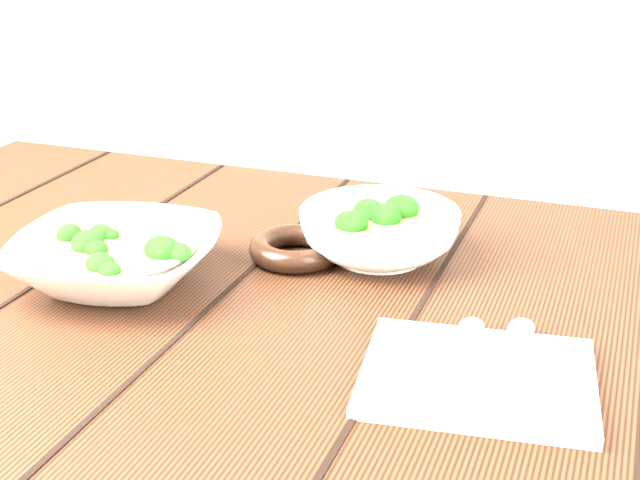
{
  "coord_description": "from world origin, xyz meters",
  "views": [
    {
      "loc": [
        0.37,
        -0.76,
        1.16
      ],
      "look_at": [
        0.06,
        0.05,
        0.8
      ],
      "focal_mm": 50.0,
      "sensor_mm": 36.0,
      "label": 1
    }
  ],
  "objects_px": {
    "soup_bowl_front": "(116,257)",
    "napkin": "(477,377)",
    "table": "(248,392)",
    "trivet": "(296,248)",
    "soup_bowl_back": "(379,232)"
  },
  "relations": [
    {
      "from": "soup_bowl_front",
      "to": "napkin",
      "type": "xyz_separation_m",
      "value": [
        0.4,
        -0.07,
        -0.02
      ]
    },
    {
      "from": "table",
      "to": "trivet",
      "type": "height_order",
      "value": "trivet"
    },
    {
      "from": "trivet",
      "to": "napkin",
      "type": "relative_size",
      "value": 0.54
    },
    {
      "from": "table",
      "to": "soup_bowl_back",
      "type": "distance_m",
      "value": 0.23
    },
    {
      "from": "table",
      "to": "napkin",
      "type": "xyz_separation_m",
      "value": [
        0.26,
        -0.09,
        0.13
      ]
    },
    {
      "from": "table",
      "to": "trivet",
      "type": "relative_size",
      "value": 11.15
    },
    {
      "from": "soup_bowl_front",
      "to": "trivet",
      "type": "bearing_deg",
      "value": 37.99
    },
    {
      "from": "soup_bowl_back",
      "to": "trivet",
      "type": "relative_size",
      "value": 1.74
    },
    {
      "from": "table",
      "to": "soup_bowl_front",
      "type": "xyz_separation_m",
      "value": [
        -0.14,
        -0.02,
        0.15
      ]
    },
    {
      "from": "table",
      "to": "soup_bowl_back",
      "type": "xyz_separation_m",
      "value": [
        0.1,
        0.14,
        0.15
      ]
    },
    {
      "from": "soup_bowl_back",
      "to": "napkin",
      "type": "bearing_deg",
      "value": -55.62
    },
    {
      "from": "table",
      "to": "soup_bowl_front",
      "type": "height_order",
      "value": "soup_bowl_front"
    },
    {
      "from": "soup_bowl_front",
      "to": "soup_bowl_back",
      "type": "distance_m",
      "value": 0.29
    },
    {
      "from": "table",
      "to": "trivet",
      "type": "xyz_separation_m",
      "value": [
        0.02,
        0.1,
        0.13
      ]
    },
    {
      "from": "soup_bowl_back",
      "to": "trivet",
      "type": "distance_m",
      "value": 0.1
    }
  ]
}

